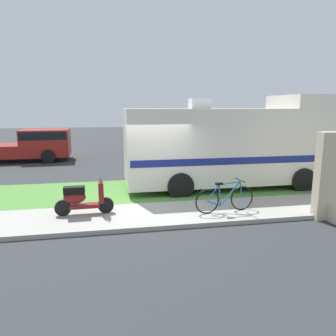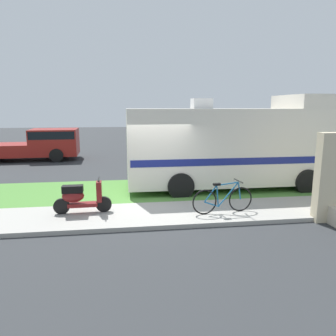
% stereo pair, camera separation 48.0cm
% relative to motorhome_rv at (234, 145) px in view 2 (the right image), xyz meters
% --- Properties ---
extents(ground_plane, '(80.00, 80.00, 0.00)m').
position_rel_motorhome_rv_xyz_m(ground_plane, '(-3.17, -1.69, -1.66)').
color(ground_plane, '#2D3033').
extents(sidewalk, '(24.00, 2.00, 0.12)m').
position_rel_motorhome_rv_xyz_m(sidewalk, '(-3.17, -2.89, -1.60)').
color(sidewalk, '#9E9B93').
rests_on(sidewalk, ground).
extents(grass_strip, '(24.00, 3.40, 0.08)m').
position_rel_motorhome_rv_xyz_m(grass_strip, '(-3.17, -0.19, -1.62)').
color(grass_strip, '#4C8438').
rests_on(grass_strip, ground).
extents(motorhome_rv, '(7.77, 2.78, 3.49)m').
position_rel_motorhome_rv_xyz_m(motorhome_rv, '(0.00, 0.00, 0.00)').
color(motorhome_rv, silver).
rests_on(motorhome_rv, ground).
extents(scooter, '(1.59, 0.50, 0.97)m').
position_rel_motorhome_rv_xyz_m(scooter, '(-5.33, -2.61, -1.08)').
color(scooter, black).
rests_on(scooter, ground).
extents(bicycle, '(1.79, 0.52, 0.91)m').
position_rel_motorhome_rv_xyz_m(bicycle, '(-1.39, -3.15, -1.14)').
color(bicycle, black).
rests_on(bicycle, ground).
extents(pickup_truck_near, '(5.35, 2.35, 1.72)m').
position_rel_motorhome_rv_xyz_m(pickup_truck_near, '(3.78, 4.02, -0.73)').
color(pickup_truck_near, '#1E478C').
rests_on(pickup_truck_near, ground).
extents(pickup_truck_far, '(5.86, 2.41, 1.79)m').
position_rel_motorhome_rv_xyz_m(pickup_truck_far, '(-9.00, 7.79, -0.70)').
color(pickup_truck_far, maroon).
rests_on(pickup_truck_far, ground).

